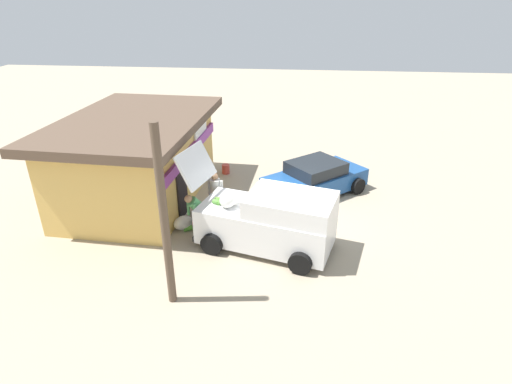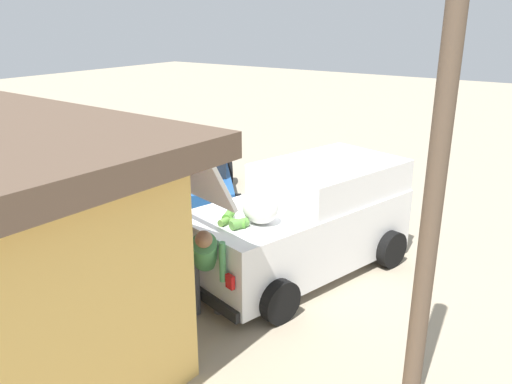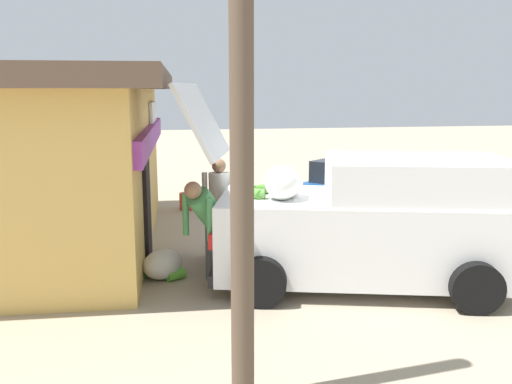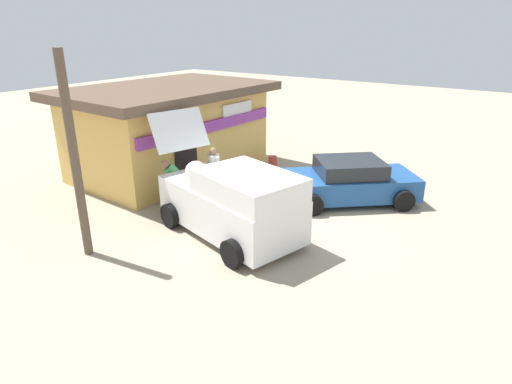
% 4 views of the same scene
% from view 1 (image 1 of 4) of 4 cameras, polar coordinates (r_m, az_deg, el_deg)
% --- Properties ---
extents(ground_plane, '(60.00, 60.00, 0.00)m').
position_cam_1_polar(ground_plane, '(13.99, 3.51, -4.32)').
color(ground_plane, tan).
extents(storefront_bar, '(7.32, 5.07, 3.05)m').
position_cam_1_polar(storefront_bar, '(15.68, -15.85, 4.51)').
color(storefront_bar, '#E0B259').
rests_on(storefront_bar, ground_plane).
extents(delivery_van, '(2.93, 4.76, 2.83)m').
position_cam_1_polar(delivery_van, '(12.32, 1.90, -3.87)').
color(delivery_van, white).
rests_on(delivery_van, ground_plane).
extents(parked_sedan, '(3.94, 4.14, 1.28)m').
position_cam_1_polar(parked_sedan, '(15.91, 8.07, 1.80)').
color(parked_sedan, '#1E4C8C').
rests_on(parked_sedan, ground_plane).
extents(vendor_standing, '(0.43, 0.55, 1.65)m').
position_cam_1_polar(vendor_standing, '(13.95, -5.54, -0.05)').
color(vendor_standing, navy).
rests_on(vendor_standing, ground_plane).
extents(customer_bending, '(0.70, 0.73, 1.54)m').
position_cam_1_polar(customer_bending, '(12.92, -7.88, -2.55)').
color(customer_bending, '#4C4C51').
rests_on(customer_bending, ground_plane).
extents(unloaded_banana_pile, '(0.88, 0.86, 0.43)m').
position_cam_1_polar(unloaded_banana_pile, '(13.81, -9.92, -4.20)').
color(unloaded_banana_pile, silver).
rests_on(unloaded_banana_pile, ground_plane).
extents(paint_bucket, '(0.32, 0.32, 0.40)m').
position_cam_1_polar(paint_bucket, '(17.73, -4.15, 3.15)').
color(paint_bucket, '#BF3F33').
rests_on(paint_bucket, ground_plane).
extents(utility_pole, '(0.20, 0.20, 4.62)m').
position_cam_1_polar(utility_pole, '(9.74, -12.43, -3.77)').
color(utility_pole, brown).
rests_on(utility_pole, ground_plane).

